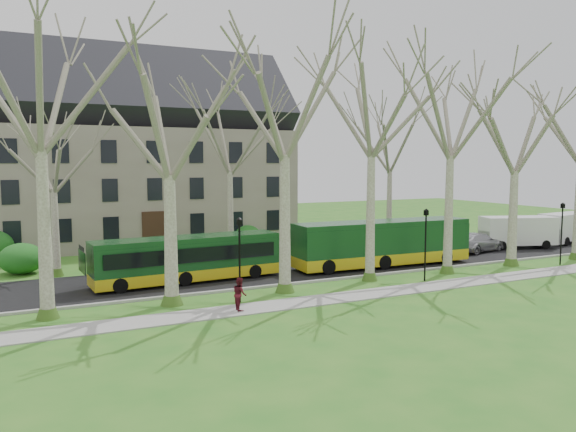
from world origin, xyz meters
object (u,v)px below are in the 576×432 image
at_px(bus_follow, 383,243).
at_px(van_b, 568,228).
at_px(van_a, 518,232).
at_px(pedestrian_b, 240,294).
at_px(bus_lead, 188,258).
at_px(sedan, 477,242).

bearing_deg(bus_follow, van_b, 7.24).
bearing_deg(van_a, pedestrian_b, -144.45).
height_order(bus_follow, van_b, bus_follow).
bearing_deg(van_a, bus_follow, -154.51).
bearing_deg(van_b, van_a, 175.09).
distance_m(bus_lead, van_b, 34.93).
bearing_deg(van_a, sedan, -161.48).
relative_size(van_a, pedestrian_b, 3.73).
distance_m(bus_lead, pedestrian_b, 7.51).
bearing_deg(van_a, bus_lead, -159.32).
distance_m(sedan, van_a, 4.49).
bearing_deg(bus_lead, bus_follow, -7.19).
bearing_deg(pedestrian_b, bus_follow, -58.78).
relative_size(bus_lead, bus_follow, 0.87).
height_order(bus_follow, van_a, bus_follow).
height_order(van_b, pedestrian_b, van_b).
bearing_deg(pedestrian_b, van_a, -69.06).
height_order(sedan, pedestrian_b, pedestrian_b).
distance_m(sedan, pedestrian_b, 24.94).
distance_m(bus_follow, pedestrian_b, 14.68).
xyz_separation_m(sedan, pedestrian_b, (-23.49, -8.38, 0.04)).
distance_m(bus_follow, van_b, 21.50).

